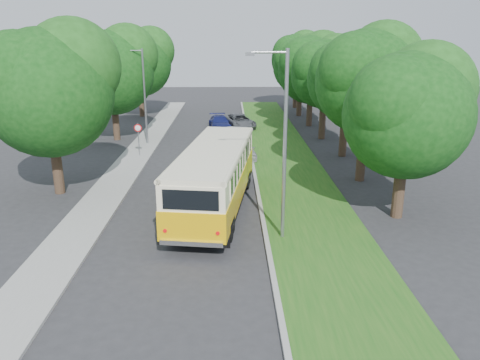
{
  "coord_description": "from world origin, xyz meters",
  "views": [
    {
      "loc": [
        2.05,
        -21.09,
        8.48
      ],
      "look_at": [
        2.55,
        1.38,
        1.5
      ],
      "focal_mm": 35.0,
      "sensor_mm": 36.0,
      "label": 1
    }
  ],
  "objects_px": {
    "car_white": "(235,138)",
    "car_blue": "(220,123)",
    "lamppost_far": "(143,93)",
    "car_grey": "(240,121)",
    "car_silver": "(243,149)",
    "lamppost_near": "(283,141)",
    "vintage_bus": "(215,179)"
  },
  "relations": [
    {
      "from": "vintage_bus",
      "to": "car_blue",
      "type": "distance_m",
      "value": 21.14
    },
    {
      "from": "vintage_bus",
      "to": "car_silver",
      "type": "height_order",
      "value": "vintage_bus"
    },
    {
      "from": "lamppost_far",
      "to": "car_white",
      "type": "relative_size",
      "value": 1.65
    },
    {
      "from": "lamppost_near",
      "to": "car_white",
      "type": "height_order",
      "value": "lamppost_near"
    },
    {
      "from": "vintage_bus",
      "to": "car_grey",
      "type": "relative_size",
      "value": 2.34
    },
    {
      "from": "lamppost_far",
      "to": "car_grey",
      "type": "height_order",
      "value": "lamppost_far"
    },
    {
      "from": "lamppost_far",
      "to": "vintage_bus",
      "type": "distance_m",
      "value": 16.24
    },
    {
      "from": "car_silver",
      "to": "car_grey",
      "type": "height_order",
      "value": "car_silver"
    },
    {
      "from": "car_silver",
      "to": "car_white",
      "type": "height_order",
      "value": "car_white"
    },
    {
      "from": "car_silver",
      "to": "car_blue",
      "type": "distance_m",
      "value": 10.85
    },
    {
      "from": "car_silver",
      "to": "car_white",
      "type": "distance_m",
      "value": 3.45
    },
    {
      "from": "lamppost_near",
      "to": "vintage_bus",
      "type": "distance_m",
      "value": 5.38
    },
    {
      "from": "car_white",
      "to": "car_blue",
      "type": "distance_m",
      "value": 7.41
    },
    {
      "from": "car_silver",
      "to": "car_grey",
      "type": "xyz_separation_m",
      "value": [
        0.0,
        11.26,
        -0.0
      ]
    },
    {
      "from": "lamppost_near",
      "to": "car_blue",
      "type": "distance_m",
      "value": 25.2
    },
    {
      "from": "car_silver",
      "to": "car_blue",
      "type": "bearing_deg",
      "value": 92.92
    },
    {
      "from": "car_white",
      "to": "car_blue",
      "type": "bearing_deg",
      "value": 117.35
    },
    {
      "from": "vintage_bus",
      "to": "car_grey",
      "type": "xyz_separation_m",
      "value": [
        1.7,
        21.69,
        -0.99
      ]
    },
    {
      "from": "lamppost_near",
      "to": "lamppost_far",
      "type": "distance_m",
      "value": 20.53
    },
    {
      "from": "lamppost_far",
      "to": "car_silver",
      "type": "bearing_deg",
      "value": -30.05
    },
    {
      "from": "vintage_bus",
      "to": "lamppost_near",
      "type": "bearing_deg",
      "value": -43.15
    },
    {
      "from": "car_grey",
      "to": "lamppost_far",
      "type": "bearing_deg",
      "value": -154.54
    },
    {
      "from": "car_blue",
      "to": "car_grey",
      "type": "xyz_separation_m",
      "value": [
        1.87,
        0.57,
        0.02
      ]
    },
    {
      "from": "lamppost_far",
      "to": "car_blue",
      "type": "bearing_deg",
      "value": 46.92
    },
    {
      "from": "car_white",
      "to": "car_blue",
      "type": "xyz_separation_m",
      "value": [
        -1.36,
        7.28,
        -0.11
      ]
    },
    {
      "from": "lamppost_far",
      "to": "car_blue",
      "type": "xyz_separation_m",
      "value": [
        5.83,
        6.23,
        -3.48
      ]
    },
    {
      "from": "car_white",
      "to": "car_silver",
      "type": "bearing_deg",
      "value": -64.58
    },
    {
      "from": "lamppost_far",
      "to": "car_grey",
      "type": "relative_size",
      "value": 1.58
    },
    {
      "from": "lamppost_near",
      "to": "vintage_bus",
      "type": "xyz_separation_m",
      "value": [
        -2.91,
        3.61,
        -2.72
      ]
    },
    {
      "from": "car_white",
      "to": "car_grey",
      "type": "bearing_deg",
      "value": 103.04
    },
    {
      "from": "lamppost_near",
      "to": "car_grey",
      "type": "bearing_deg",
      "value": 92.73
    },
    {
      "from": "car_blue",
      "to": "car_grey",
      "type": "distance_m",
      "value": 1.96
    }
  ]
}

